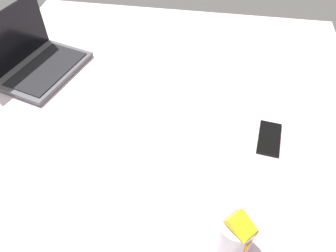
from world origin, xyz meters
TOP-DOWN VIEW (x-y plane):
  - bed_mattress at (0.00, 0.00)cm, footprint 180.00×140.00cm
  - laptop at (34.44, 50.01)cm, footprint 38.04×31.16cm
  - snack_cup at (-23.98, -26.57)cm, footprint 9.32×9.68cm
  - cell_phone at (12.18, -37.37)cm, footprint 14.79×8.62cm

SIDE VIEW (x-z plane):
  - bed_mattress at x=0.00cm, z-range 0.00..18.00cm
  - cell_phone at x=12.18cm, z-range 18.00..18.80cm
  - laptop at x=34.44cm, z-range 10.91..33.91cm
  - snack_cup at x=-23.98cm, z-range 16.91..31.24cm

